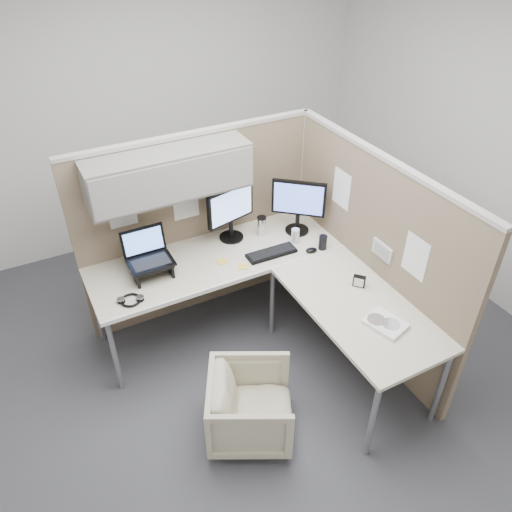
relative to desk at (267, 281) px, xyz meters
name	(u,v)px	position (x,y,z in m)	size (l,w,h in m)	color
ground	(259,361)	(-0.12, -0.13, -0.69)	(4.50, 4.50, 0.00)	#37373C
partition_back	(186,203)	(-0.34, 0.70, 0.41)	(2.00, 0.36, 1.63)	#816C54
partition_right	(367,252)	(0.78, -0.19, 0.13)	(0.07, 2.03, 1.63)	#816C54
desk	(267,281)	(0.00, 0.00, 0.00)	(2.00, 1.98, 0.73)	beige
office_chair	(251,404)	(-0.47, -0.66, -0.40)	(0.55, 0.51, 0.57)	beige
monitor_left	(231,209)	(-0.01, 0.59, 0.32)	(0.44, 0.20, 0.47)	black
monitor_right	(298,203)	(0.53, 0.43, 0.32)	(0.36, 0.31, 0.47)	black
laptop_station	(149,259)	(-0.75, 0.44, 0.17)	(0.33, 0.28, 0.34)	black
keyboard	(271,253)	(0.17, 0.23, 0.05)	(0.40, 0.13, 0.02)	black
mouse	(311,250)	(0.47, 0.12, 0.06)	(0.09, 0.06, 0.03)	black
travel_mug	(262,226)	(0.24, 0.53, 0.13)	(0.08, 0.08, 0.17)	silver
soda_can_green	(323,242)	(0.57, 0.11, 0.10)	(0.07, 0.07, 0.12)	black
soda_can_silver	(295,236)	(0.43, 0.30, 0.10)	(0.07, 0.07, 0.12)	silver
sticky_note_b	(243,266)	(-0.10, 0.19, 0.05)	(0.08, 0.08, 0.01)	yellow
sticky_note_d	(222,261)	(-0.22, 0.33, 0.05)	(0.08, 0.08, 0.01)	yellow
headphones	(131,300)	(-0.98, 0.20, 0.06)	(0.19, 0.19, 0.03)	black
paper_stack	(385,324)	(0.45, -0.82, 0.06)	(0.26, 0.30, 0.03)	white
desk_clock	(359,281)	(0.54, -0.41, 0.09)	(0.08, 0.09, 0.09)	black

